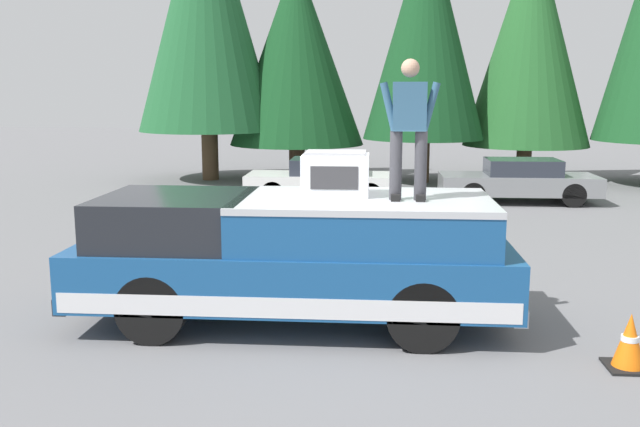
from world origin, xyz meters
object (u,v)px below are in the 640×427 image
object	(u,v)px
compressor_unit	(336,174)
traffic_cone	(630,343)
parked_car_grey	(519,181)
parked_car_white	(324,180)
pickup_truck	(294,257)
person_on_truck_bed	(409,126)

from	to	relation	value
compressor_unit	traffic_cone	world-z (taller)	compressor_unit
compressor_unit	traffic_cone	xyz separation A→B (m)	(-1.41, -3.26, -1.64)
compressor_unit	parked_car_grey	xyz separation A→B (m)	(9.99, -4.34, -1.35)
parked_car_white	traffic_cone	xyz separation A→B (m)	(-11.18, -4.13, -0.29)
compressor_unit	parked_car_white	size ratio (longest dim) A/B	0.20
compressor_unit	parked_car_white	bearing A→B (deg)	5.06
parked_car_grey	compressor_unit	bearing A→B (deg)	156.53
pickup_truck	person_on_truck_bed	bearing A→B (deg)	-95.55
compressor_unit	person_on_truck_bed	xyz separation A→B (m)	(-0.32, -0.90, 0.62)
parked_car_grey	traffic_cone	size ratio (longest dim) A/B	6.61
parked_car_grey	parked_car_white	world-z (taller)	same
person_on_truck_bed	parked_car_grey	world-z (taller)	person_on_truck_bed
parked_car_white	traffic_cone	distance (m)	11.92
traffic_cone	pickup_truck	bearing A→B (deg)	72.03
person_on_truck_bed	pickup_truck	bearing A→B (deg)	84.45
compressor_unit	person_on_truck_bed	distance (m)	1.14
parked_car_white	parked_car_grey	bearing A→B (deg)	-87.55
parked_car_grey	traffic_cone	xyz separation A→B (m)	(-11.40, 1.08, -0.29)
parked_car_white	traffic_cone	world-z (taller)	parked_car_white
parked_car_grey	parked_car_white	size ratio (longest dim) A/B	1.00
parked_car_grey	traffic_cone	world-z (taller)	parked_car_grey
parked_car_white	traffic_cone	bearing A→B (deg)	-159.75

